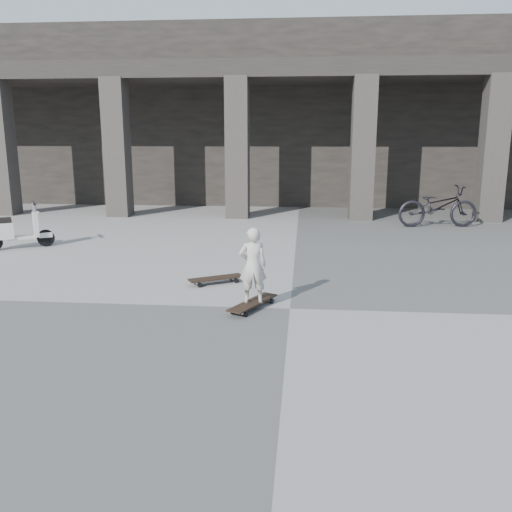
# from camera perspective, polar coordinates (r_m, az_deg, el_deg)

# --- Properties ---
(ground) EXTENTS (90.00, 90.00, 0.00)m
(ground) POSITION_cam_1_polar(r_m,az_deg,el_deg) (7.69, 3.60, -5.55)
(ground) COLOR #50504D
(ground) RESTS_ON ground
(colonnade) EXTENTS (28.00, 8.82, 6.00)m
(colonnade) POSITION_cam_1_polar(r_m,az_deg,el_deg) (21.08, 4.81, 14.35)
(colonnade) COLOR black
(colonnade) RESTS_ON ground
(longboard) EXTENTS (0.65, 1.00, 0.10)m
(longboard) POSITION_cam_1_polar(r_m,az_deg,el_deg) (7.65, -0.34, -5.00)
(longboard) COLOR black
(longboard) RESTS_ON ground
(skateboard_spare) EXTENTS (0.90, 0.66, 0.11)m
(skateboard_spare) POSITION_cam_1_polar(r_m,az_deg,el_deg) (8.93, -4.24, -2.41)
(skateboard_spare) COLOR black
(skateboard_spare) RESTS_ON ground
(child) EXTENTS (0.43, 0.32, 1.06)m
(child) POSITION_cam_1_polar(r_m,az_deg,el_deg) (7.50, -0.34, -0.98)
(child) COLOR #B8B2A6
(child) RESTS_ON longboard
(scooter) EXTENTS (1.25, 0.89, 0.99)m
(scooter) POSITION_cam_1_polar(r_m,az_deg,el_deg) (12.65, -24.77, 2.36)
(scooter) COLOR black
(scooter) RESTS_ON ground
(bicycle) EXTENTS (2.15, 0.95, 1.09)m
(bicycle) POSITION_cam_1_polar(r_m,az_deg,el_deg) (15.13, 18.59, 4.98)
(bicycle) COLOR black
(bicycle) RESTS_ON ground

